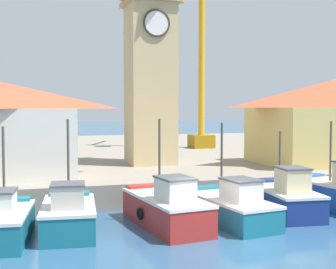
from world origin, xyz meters
TOP-DOWN VIEW (x-y plane):
  - ground_plane at (0.00, 0.00)m, footprint 300.00×300.00m
  - quay_wharf at (0.00, 26.00)m, footprint 120.00×40.00m
  - fishing_boat_left_outer at (-7.62, 2.16)m, footprint 2.45×4.39m
  - fishing_boat_left_inner at (-5.18, 2.61)m, footprint 2.49×4.44m
  - fishing_boat_mid_left at (-1.22, 2.46)m, footprint 2.69×5.44m
  - fishing_boat_center at (1.58, 2.30)m, footprint 2.71×5.36m
  - fishing_boat_mid_right at (4.67, 2.99)m, footprint 2.47×4.82m
  - clock_tower at (1.09, 13.74)m, footprint 3.41×3.41m
  - port_crane_near at (8.65, 24.21)m, footprint 2.46×7.86m

SIDE VIEW (x-z plane):
  - ground_plane at x=0.00m, z-range 0.00..0.00m
  - quay_wharf at x=0.00m, z-range 0.00..1.25m
  - fishing_boat_center at x=1.58m, z-range -1.44..2.84m
  - fishing_boat_left_outer at x=-7.62m, z-range -1.39..2.84m
  - fishing_boat_left_inner at x=-5.18m, z-range -1.50..2.97m
  - fishing_boat_mid_right at x=4.67m, z-range -1.13..2.69m
  - fishing_boat_mid_left at x=-1.22m, z-range -1.45..3.01m
  - clock_tower at x=1.09m, z-range 0.89..16.01m
  - port_crane_near at x=8.65m, z-range -0.95..19.07m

